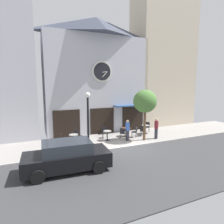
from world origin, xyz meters
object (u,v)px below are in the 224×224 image
at_px(cafe_chair_facing_street, 63,139).
at_px(parked_car_black, 67,156).
at_px(street_tree, 145,102).
at_px(cafe_chair_outer, 79,140).
at_px(cafe_table_leftmost, 107,134).
at_px(cafe_chair_by_entrance, 105,131).
at_px(pedestrian_blue, 128,130).
at_px(cafe_chair_facing_wall, 147,126).
at_px(cafe_chair_corner, 123,132).
at_px(cafe_chair_near_lamp, 135,131).
at_px(cafe_table_near_curb, 74,138).
at_px(cafe_table_near_door, 126,130).
at_px(pedestrian_maroon, 156,128).
at_px(cafe_chair_curbside, 76,135).
at_px(street_lamp, 88,120).
at_px(cafe_chair_near_tree, 143,130).
at_px(cafe_table_rightmost, 146,128).

distance_m(cafe_chair_facing_street, parked_car_black, 4.18).
xyz_separation_m(street_tree, cafe_chair_outer, (-5.20, 0.27, -2.54)).
distance_m(cafe_table_leftmost, cafe_chair_outer, 2.63).
xyz_separation_m(street_tree, cafe_chair_by_entrance, (-2.64, 1.89, -2.54)).
bearing_deg(cafe_chair_outer, parked_car_black, -114.00).
bearing_deg(pedestrian_blue, cafe_chair_by_entrance, 130.54).
distance_m(cafe_chair_outer, cafe_chair_facing_wall, 7.23).
xyz_separation_m(cafe_table_leftmost, parked_car_black, (-3.95, -4.13, 0.24)).
height_order(street_tree, cafe_chair_outer, street_tree).
relative_size(cafe_chair_corner, cafe_chair_near_lamp, 1.00).
xyz_separation_m(cafe_table_near_curb, cafe_chair_facing_street, (-0.78, 0.06, 0.00)).
xyz_separation_m(street_tree, cafe_chair_facing_wall, (1.78, 2.18, -2.54)).
height_order(cafe_chair_facing_street, pedestrian_blue, pedestrian_blue).
bearing_deg(cafe_table_near_door, pedestrian_blue, -112.98).
bearing_deg(cafe_table_near_curb, cafe_chair_near_lamp, -1.19).
distance_m(street_tree, parked_car_black, 7.67).
bearing_deg(pedestrian_maroon, cafe_table_near_curb, 170.05).
height_order(cafe_chair_curbside, cafe_chair_by_entrance, same).
bearing_deg(cafe_chair_by_entrance, street_tree, -35.67).
distance_m(cafe_chair_near_lamp, pedestrian_blue, 1.26).
height_order(street_lamp, cafe_table_leftmost, street_lamp).
relative_size(cafe_chair_corner, cafe_chair_near_tree, 1.00).
distance_m(cafe_chair_outer, cafe_chair_corner, 3.83).
bearing_deg(cafe_chair_outer, cafe_chair_curbside, 84.43).
relative_size(cafe_table_near_curb, cafe_table_rightmost, 1.00).
bearing_deg(cafe_chair_near_tree, pedestrian_maroon, -65.47).
xyz_separation_m(cafe_table_leftmost, pedestrian_blue, (1.39, -0.76, 0.35)).
distance_m(cafe_chair_near_tree, cafe_chair_near_lamp, 0.83).
bearing_deg(cafe_table_near_curb, cafe_table_rightmost, 4.79).
height_order(cafe_chair_curbside, cafe_chair_near_tree, same).
bearing_deg(cafe_chair_facing_wall, cafe_table_leftmost, -166.63).
xyz_separation_m(cafe_table_near_curb, cafe_table_near_door, (4.59, 0.49, 0.01)).
height_order(cafe_chair_facing_street, cafe_chair_near_tree, same).
height_order(cafe_chair_facing_wall, pedestrian_blue, pedestrian_blue).
xyz_separation_m(cafe_table_near_door, parked_car_black, (-5.85, -4.58, 0.22)).
bearing_deg(cafe_chair_near_lamp, cafe_table_near_curb, 178.81).
height_order(street_lamp, cafe_chair_curbside, street_lamp).
distance_m(cafe_table_near_door, parked_car_black, 7.43).
xyz_separation_m(cafe_chair_outer, parked_car_black, (-1.46, -3.29, 0.23)).
xyz_separation_m(cafe_chair_by_entrance, cafe_chair_near_tree, (3.19, -0.79, 0.00)).
xyz_separation_m(cafe_table_near_curb, pedestrian_blue, (4.09, -0.71, 0.33)).
xyz_separation_m(cafe_chair_facing_street, parked_car_black, (-0.47, -4.14, 0.23)).
bearing_deg(cafe_table_rightmost, cafe_chair_facing_street, -176.15).
height_order(street_tree, cafe_chair_facing_wall, street_tree).
relative_size(cafe_table_near_curb, cafe_chair_corner, 0.85).
distance_m(cafe_chair_near_lamp, pedestrian_maroon, 1.73).
bearing_deg(street_tree, street_lamp, -178.98).
distance_m(cafe_table_near_door, cafe_chair_curbside, 4.24).
xyz_separation_m(street_tree, pedestrian_blue, (-1.32, 0.35, -2.20)).
height_order(pedestrian_maroon, parked_car_black, pedestrian_maroon).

